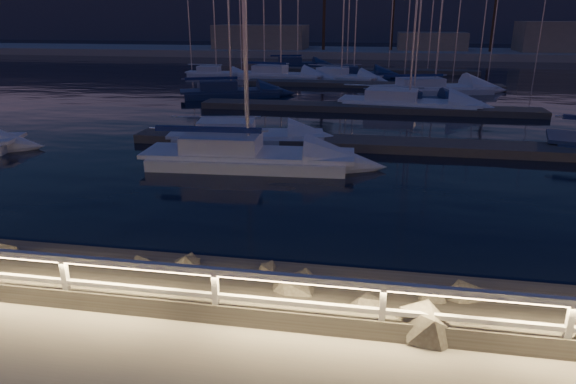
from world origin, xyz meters
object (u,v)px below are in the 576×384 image
(guard_rail, at_px, (321,292))
(sailboat_b, at_px, (243,155))
(sailboat_e, at_px, (229,91))
(sailboat_j, at_px, (339,76))
(sailboat_k, at_px, (352,73))
(sailboat_f, at_px, (242,135))
(sailboat_g, at_px, (410,100))
(sailboat_m, at_px, (296,64))
(sailboat_l, at_px, (431,88))
(sailboat_i, at_px, (215,73))
(sailboat_c, at_px, (405,102))
(sailboat_n, at_px, (279,74))

(guard_rail, xyz_separation_m, sailboat_b, (-4.62, 12.03, -0.90))
(guard_rail, bearing_deg, sailboat_b, 110.99)
(guard_rail, distance_m, sailboat_b, 12.92)
(sailboat_e, bearing_deg, sailboat_j, 36.45)
(sailboat_k, bearing_deg, sailboat_f, -102.99)
(sailboat_g, height_order, sailboat_m, sailboat_m)
(sailboat_b, distance_m, sailboat_l, 24.85)
(sailboat_i, bearing_deg, sailboat_c, -43.58)
(sailboat_g, bearing_deg, sailboat_f, -135.93)
(sailboat_m, bearing_deg, sailboat_g, -83.64)
(sailboat_e, relative_size, sailboat_g, 1.06)
(sailboat_e, relative_size, sailboat_f, 1.03)
(sailboat_f, bearing_deg, sailboat_k, 73.82)
(sailboat_i, xyz_separation_m, sailboat_n, (6.80, -1.05, 0.07))
(sailboat_k, bearing_deg, sailboat_c, -81.82)
(sailboat_g, bearing_deg, sailboat_m, 103.41)
(sailboat_b, height_order, sailboat_e, sailboat_b)
(sailboat_f, relative_size, sailboat_l, 0.79)
(sailboat_i, relative_size, sailboat_k, 0.82)
(guard_rail, relative_size, sailboat_i, 4.17)
(sailboat_i, bearing_deg, sailboat_b, -72.49)
(sailboat_j, bearing_deg, sailboat_b, -71.60)
(sailboat_f, bearing_deg, sailboat_c, 44.74)
(guard_rail, bearing_deg, sailboat_l, 82.08)
(sailboat_b, xyz_separation_m, sailboat_i, (-11.18, 31.19, -0.07))
(sailboat_b, bearing_deg, sailboat_i, 106.30)
(sailboat_l, xyz_separation_m, sailboat_n, (-13.87, 7.16, 0.02))
(sailboat_c, bearing_deg, sailboat_f, -118.58)
(guard_rail, relative_size, sailboat_l, 2.76)
(sailboat_g, height_order, sailboat_k, sailboat_k)
(sailboat_i, height_order, sailboat_j, sailboat_j)
(guard_rail, distance_m, sailboat_m, 55.13)
(sailboat_g, xyz_separation_m, sailboat_m, (-12.18, 25.80, 0.05))
(guard_rail, relative_size, sailboat_m, 3.55)
(sailboat_i, bearing_deg, sailboat_l, -23.89)
(guard_rail, xyz_separation_m, sailboat_m, (-9.25, 54.34, -0.93))
(sailboat_c, distance_m, sailboat_l, 8.26)
(sailboat_j, relative_size, sailboat_n, 0.87)
(sailboat_k, relative_size, sailboat_m, 1.04)
(sailboat_g, bearing_deg, sailboat_b, -126.43)
(sailboat_f, xyz_separation_m, sailboat_g, (8.59, 12.70, -0.03))
(sailboat_e, height_order, sailboat_i, sailboat_e)
(guard_rail, height_order, sailboat_l, sailboat_l)
(sailboat_b, xyz_separation_m, sailboat_e, (-5.91, 18.09, -0.01))
(sailboat_f, height_order, sailboat_l, sailboat_l)
(sailboat_f, relative_size, sailboat_n, 0.85)
(sailboat_n, bearing_deg, sailboat_l, -18.60)
(sailboat_c, bearing_deg, sailboat_m, 120.80)
(sailboat_f, distance_m, sailboat_l, 21.86)
(sailboat_e, height_order, sailboat_j, sailboat_e)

